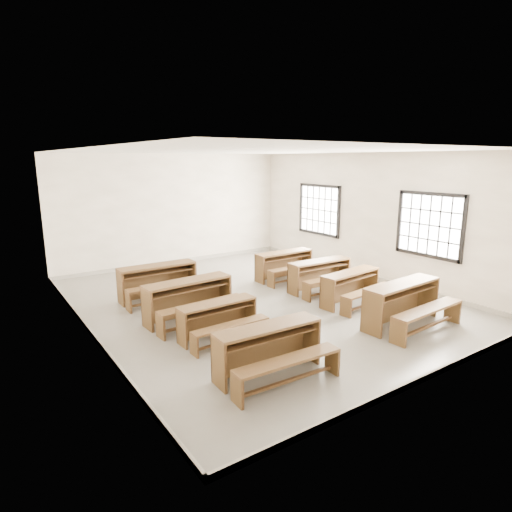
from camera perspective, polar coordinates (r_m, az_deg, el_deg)
room at (r=9.05m, az=0.47°, el=7.15°), size 8.50×8.50×3.20m
desk_set_0 at (r=6.21m, az=1.87°, el=-12.01°), size 1.65×0.91×0.73m
desk_set_1 at (r=7.46m, az=-4.97°, el=-8.16°), size 1.43×0.77×0.64m
desk_set_2 at (r=8.30m, az=-8.84°, el=-5.45°), size 1.79×1.01×0.78m
desk_set_3 at (r=9.67m, az=-12.85°, el=-3.05°), size 1.71×0.91×0.77m
desk_set_4 at (r=8.42m, az=19.15°, el=-5.67°), size 1.83×1.02×0.80m
desk_set_5 at (r=9.37m, az=12.70°, el=-3.82°), size 1.62×0.97×0.69m
desk_set_6 at (r=10.16m, az=8.64°, el=-2.27°), size 1.63×0.88×0.72m
desk_set_7 at (r=11.04m, az=3.91°, el=-0.96°), size 1.58×0.82×0.71m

